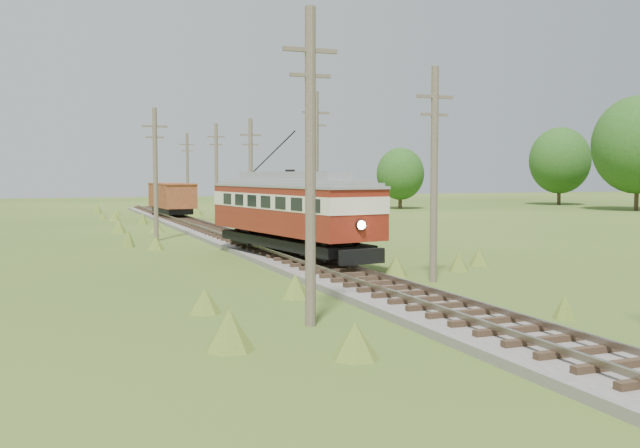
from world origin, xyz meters
name	(u,v)px	position (x,y,z in m)	size (l,w,h in m)	color
railbed_main	(248,244)	(0.00, 34.00, 0.19)	(3.60, 96.00, 0.57)	#605B54
streetcar	(290,207)	(0.00, 26.16, 2.71)	(4.89, 13.00, 5.88)	black
gondola	(172,197)	(0.00, 61.01, 2.13)	(3.27, 8.87, 2.90)	black
gravel_pile	(258,224)	(4.07, 45.91, 0.50)	(2.94, 3.12, 1.07)	gray
utility_pole_r_2	(434,172)	(3.30, 18.00, 4.42)	(1.60, 0.30, 8.60)	brown
utility_pole_r_3	(316,169)	(3.20, 31.00, 4.63)	(1.60, 0.30, 9.00)	brown
utility_pole_r_4	(251,174)	(3.00, 44.00, 4.32)	(1.60, 0.30, 8.40)	brown
utility_pole_r_5	(216,171)	(3.40, 57.00, 4.58)	(1.60, 0.30, 8.90)	brown
utility_pole_r_6	(187,173)	(3.20, 70.00, 4.47)	(1.60, 0.30, 8.70)	brown
utility_pole_l_a	(310,164)	(-4.20, 12.00, 4.63)	(1.60, 0.30, 9.00)	brown
utility_pole_l_b	(155,173)	(-4.50, 40.00, 4.42)	(1.60, 0.30, 8.60)	brown
tree_right_4	(638,145)	(54.00, 58.00, 7.75)	(10.50, 10.50, 13.53)	#38281C
tree_right_5	(560,161)	(56.00, 74.00, 6.19)	(8.40, 8.40, 10.82)	#38281C
tree_mid_b	(400,174)	(30.00, 72.00, 4.33)	(5.88, 5.88, 7.57)	#38281C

